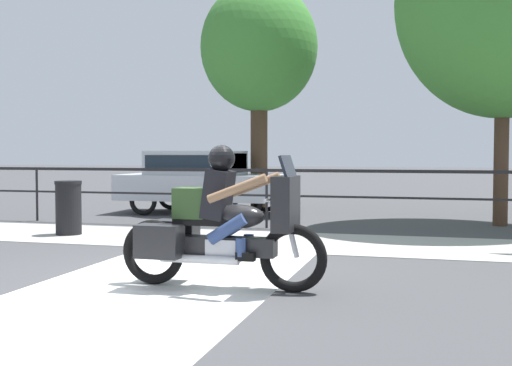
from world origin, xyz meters
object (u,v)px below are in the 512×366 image
object	(u,v)px
motorcycle	(220,225)
tree_behind_sign	(504,0)
parked_car	(202,178)
trash_bin	(69,208)
tree_behind_car	(259,49)

from	to	relation	value
motorcycle	tree_behind_sign	size ratio (longest dim) A/B	0.34
parked_car	trash_bin	size ratio (longest dim) A/B	4.23
motorcycle	parked_car	xyz separation A→B (m)	(-3.10, 7.99, 0.18)
tree_behind_sign	tree_behind_car	bearing A→B (deg)	160.98
tree_behind_sign	motorcycle	bearing A→B (deg)	-116.52
motorcycle	trash_bin	world-z (taller)	motorcycle
parked_car	tree_behind_car	bearing A→B (deg)	39.87
trash_bin	tree_behind_sign	size ratio (longest dim) A/B	0.14
parked_car	tree_behind_sign	xyz separation A→B (m)	(6.66, -0.85, 3.62)
motorcycle	trash_bin	size ratio (longest dim) A/B	2.39
motorcycle	tree_behind_car	world-z (taller)	tree_behind_car
trash_bin	parked_car	bearing A→B (deg)	78.17
parked_car	trash_bin	xyz separation A→B (m)	(-0.93, -4.42, -0.38)
motorcycle	parked_car	world-z (taller)	motorcycle
parked_car	tree_behind_sign	world-z (taller)	tree_behind_sign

